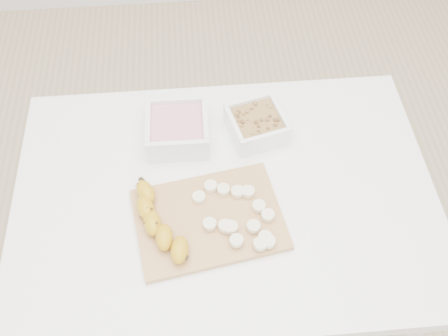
{
  "coord_description": "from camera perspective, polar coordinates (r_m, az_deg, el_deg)",
  "views": [
    {
      "loc": [
        -0.06,
        -0.63,
        1.75
      ],
      "look_at": [
        0.0,
        0.03,
        0.81
      ],
      "focal_mm": 40.0,
      "sensor_mm": 36.0,
      "label": 1
    }
  ],
  "objects": [
    {
      "name": "banana_slices",
      "position": [
        1.12,
        1.69,
        -5.57
      ],
      "size": [
        0.18,
        0.19,
        0.02
      ],
      "color": "beige",
      "rests_on": "cutting_board"
    },
    {
      "name": "bowl_yogurt",
      "position": [
        1.25,
        -5.32,
        4.47
      ],
      "size": [
        0.16,
        0.16,
        0.07
      ],
      "color": "white",
      "rests_on": "table"
    },
    {
      "name": "banana",
      "position": [
        1.11,
        -7.33,
        -6.25
      ],
      "size": [
        0.11,
        0.23,
        0.04
      ],
      "primitive_type": null,
      "rotation": [
        0.0,
        0.0,
        0.24
      ],
      "color": "#BA8C12",
      "rests_on": "cutting_board"
    },
    {
      "name": "cutting_board",
      "position": [
        1.14,
        -1.74,
        -5.88
      ],
      "size": [
        0.36,
        0.28,
        0.01
      ],
      "primitive_type": "cube",
      "rotation": [
        0.0,
        0.0,
        0.16
      ],
      "color": "tan",
      "rests_on": "table"
    },
    {
      "name": "ground",
      "position": [
        1.86,
        0.08,
        -15.24
      ],
      "size": [
        3.5,
        3.5,
        0.0
      ],
      "primitive_type": "plane",
      "color": "#C6AD89",
      "rests_on": "ground"
    },
    {
      "name": "bowl_granola",
      "position": [
        1.27,
        3.76,
        5.01
      ],
      "size": [
        0.16,
        0.16,
        0.06
      ],
      "color": "white",
      "rests_on": "table"
    },
    {
      "name": "table",
      "position": [
        1.26,
        0.12,
        -5.17
      ],
      "size": [
        1.0,
        0.7,
        0.75
      ],
      "color": "white",
      "rests_on": "ground"
    }
  ]
}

